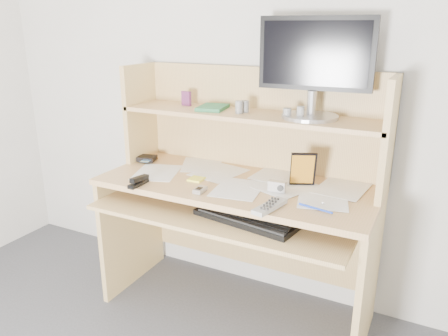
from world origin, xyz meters
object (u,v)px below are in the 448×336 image
at_px(monitor, 315,65).
at_px(game_case, 303,169).
at_px(tv_remote, 270,206).
at_px(desk, 242,188).
at_px(keyboard, 246,218).

bearing_deg(monitor, game_case, -91.93).
relative_size(tv_remote, monitor, 0.37).
distance_m(desk, tv_remote, 0.43).
bearing_deg(game_case, tv_remote, -120.61).
height_order(tv_remote, monitor, monitor).
bearing_deg(desk, keyboard, -62.24).
xyz_separation_m(keyboard, tv_remote, (0.13, -0.05, 0.10)).
height_order(tv_remote, game_case, game_case).
relative_size(desk, monitor, 2.57).
bearing_deg(desk, tv_remote, -49.61).
distance_m(desk, game_case, 0.35).
distance_m(tv_remote, monitor, 0.71).
relative_size(keyboard, tv_remote, 2.55).
height_order(keyboard, monitor, monitor).
height_order(keyboard, tv_remote, tv_remote).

